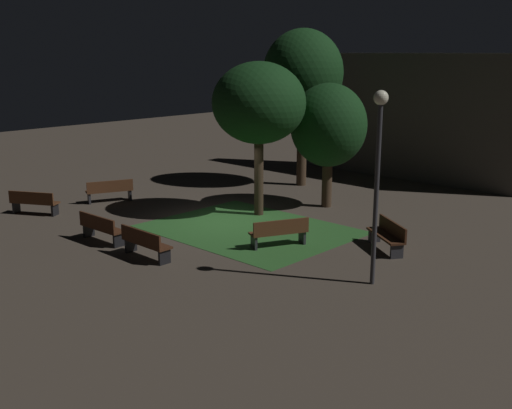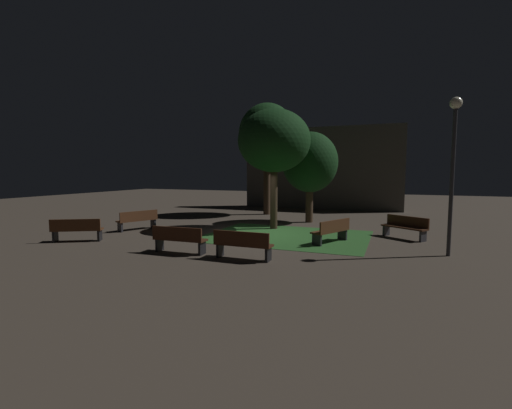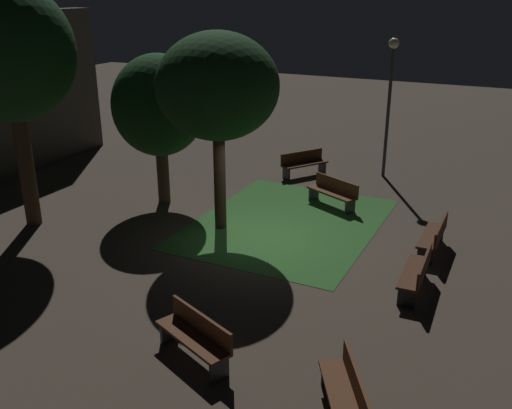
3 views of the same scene
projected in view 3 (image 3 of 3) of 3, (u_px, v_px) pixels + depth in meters
ground_plane at (266, 239)px, 15.71m from camera, size 60.00×60.00×0.00m
grass_lawn at (287, 223)px, 16.72m from camera, size 6.52×5.07×0.01m
bench_front_left at (417, 272)px, 12.83m from camera, size 1.81×0.54×0.88m
bench_front_right at (435, 235)px, 14.73m from camera, size 1.80×0.48×0.88m
bench_lawn_edge at (333, 191)px, 17.91m from camera, size 1.21×1.83×0.88m
bench_back_row at (347, 394)px, 8.98m from camera, size 1.80×1.30×0.88m
bench_corner at (304, 163)px, 20.87m from camera, size 1.76×1.40×0.88m
bench_path_side at (196, 335)px, 10.50m from camera, size 1.14×1.84×0.88m
tree_left_canopy at (159, 106)px, 17.34m from camera, size 2.87×2.87×4.69m
tree_near_wall at (218, 87)px, 15.03m from camera, size 3.31×3.31×5.48m
tree_back_left at (9, 54)px, 14.99m from camera, size 3.46×3.46×6.77m
lamp_post_plaza_west at (390, 86)px, 19.79m from camera, size 0.36×0.36×4.90m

